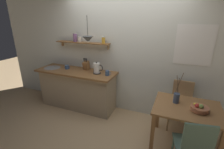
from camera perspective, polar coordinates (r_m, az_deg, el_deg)
The scene contains 14 objects.
ground_plane at distance 3.44m, azimuth -0.07°, elevation -16.62°, with size 14.00×14.00×0.00m, color tan.
back_wall at distance 3.40m, azimuth 7.42°, elevation 7.81°, with size 6.80×0.11×2.70m.
kitchen_counter at distance 3.89m, azimuth -12.00°, elevation -4.84°, with size 1.83×0.63×0.90m.
wall_shelf at distance 3.67m, azimuth -10.31°, elevation 11.43°, with size 1.29×0.20×0.32m.
dining_table at distance 2.84m, azimuth 24.64°, elevation -12.28°, with size 0.98×0.79×0.73m.
dining_chair_near at distance 2.41m, azimuth 26.57°, elevation -21.79°, with size 0.47×0.49×0.93m.
dining_chair_far at distance 3.34m, azimuth 23.08°, elevation -9.04°, with size 0.42×0.40×0.92m.
fruit_bowl at distance 2.73m, azimuth 28.35°, elevation -10.33°, with size 0.25×0.25×0.13m.
twig_vase at distance 2.81m, azimuth 21.68°, elevation -7.51°, with size 0.10×0.09×0.52m.
electric_kettle at distance 3.42m, azimuth -5.31°, elevation 2.15°, with size 0.25×0.16×0.25m.
knife_block at distance 3.70m, azimuth -9.06°, elevation 3.23°, with size 0.11×0.17×0.28m.
coffee_mug_by_sink at distance 3.88m, azimuth -15.55°, elevation 2.52°, with size 0.13×0.09×0.09m.
coffee_mug_spare at distance 3.31m, azimuth -1.60°, elevation 0.51°, with size 0.13×0.09×0.10m.
pendant_lamp at distance 3.24m, azimuth -8.44°, elevation 12.17°, with size 0.21×0.21×0.49m.
Camera 1 is at (1.07, -2.57, 2.03)m, focal length 26.03 mm.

